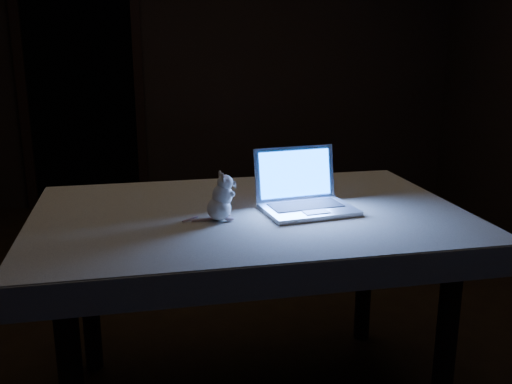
{
  "coord_description": "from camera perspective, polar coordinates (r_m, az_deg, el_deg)",
  "views": [
    {
      "loc": [
        -0.36,
        -2.68,
        1.47
      ],
      "look_at": [
        -0.04,
        -0.58,
        0.9
      ],
      "focal_mm": 40.0,
      "sensor_mm": 36.0,
      "label": 1
    }
  ],
  "objects": [
    {
      "name": "doorway",
      "position": [
        5.24,
        -17.03,
        9.95
      ],
      "size": [
        1.06,
        0.36,
        2.13
      ],
      "primitive_type": null,
      "color": "black",
      "rests_on": "back_wall"
    },
    {
      "name": "table",
      "position": [
        2.36,
        -0.65,
        -11.66
      ],
      "size": [
        1.59,
        1.07,
        0.82
      ],
      "primitive_type": null,
      "rotation": [
        0.0,
        0.0,
        0.06
      ],
      "color": "black",
      "rests_on": "floor"
    },
    {
      "name": "laptop",
      "position": [
        2.17,
        5.35,
        0.93
      ],
      "size": [
        0.39,
        0.35,
        0.23
      ],
      "primitive_type": null,
      "rotation": [
        0.0,
        0.0,
        0.18
      ],
      "color": "silver",
      "rests_on": "tablecloth"
    },
    {
      "name": "back_wall",
      "position": [
        5.19,
        -4.83,
        13.09
      ],
      "size": [
        4.5,
        0.04,
        2.6
      ],
      "primitive_type": "cube",
      "color": "black",
      "rests_on": "ground"
    },
    {
      "name": "plush_mouse",
      "position": [
        2.07,
        -3.74,
        -0.45
      ],
      "size": [
        0.15,
        0.15,
        0.18
      ],
      "primitive_type": null,
      "rotation": [
        0.0,
        0.0,
        0.12
      ],
      "color": "white",
      "rests_on": "tablecloth"
    },
    {
      "name": "tablecloth",
      "position": [
        2.16,
        -2.33,
        -3.76
      ],
      "size": [
        1.82,
        1.38,
        0.11
      ],
      "primitive_type": null,
      "rotation": [
        0.0,
        0.0,
        0.19
      ],
      "color": "beige",
      "rests_on": "table"
    },
    {
      "name": "floor",
      "position": [
        3.08,
        -0.92,
        -13.55
      ],
      "size": [
        5.0,
        5.0,
        0.0
      ],
      "primitive_type": "plane",
      "color": "black",
      "rests_on": "ground"
    }
  ]
}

